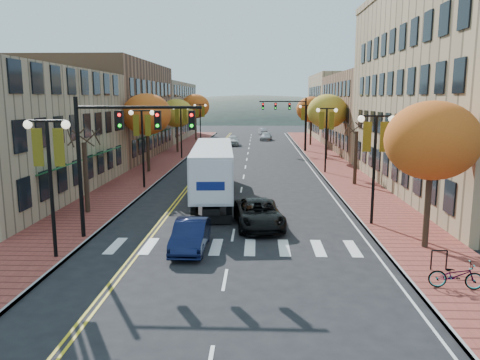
# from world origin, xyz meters

# --- Properties ---
(ground) EXTENTS (200.00, 200.00, 0.00)m
(ground) POSITION_xyz_m (0.00, 0.00, 0.00)
(ground) COLOR black
(ground) RESTS_ON ground
(sidewalk_left) EXTENTS (4.00, 85.00, 0.15)m
(sidewalk_left) POSITION_xyz_m (-9.00, 32.50, 0.07)
(sidewalk_left) COLOR brown
(sidewalk_left) RESTS_ON ground
(sidewalk_right) EXTENTS (4.00, 85.00, 0.15)m
(sidewalk_right) POSITION_xyz_m (9.00, 32.50, 0.07)
(sidewalk_right) COLOR brown
(sidewalk_right) RESTS_ON ground
(building_left_mid) EXTENTS (12.00, 24.00, 11.00)m
(building_left_mid) POSITION_xyz_m (-17.00, 36.00, 5.50)
(building_left_mid) COLOR brown
(building_left_mid) RESTS_ON ground
(building_left_far) EXTENTS (12.00, 26.00, 9.50)m
(building_left_far) POSITION_xyz_m (-17.00, 61.00, 4.75)
(building_left_far) COLOR #9E8966
(building_left_far) RESTS_ON ground
(building_right_mid) EXTENTS (15.00, 24.00, 10.00)m
(building_right_mid) POSITION_xyz_m (18.50, 42.00, 5.00)
(building_right_mid) COLOR brown
(building_right_mid) RESTS_ON ground
(building_right_far) EXTENTS (15.00, 20.00, 11.00)m
(building_right_far) POSITION_xyz_m (18.50, 64.00, 5.50)
(building_right_far) COLOR #9E8966
(building_right_far) RESTS_ON ground
(tree_left_a) EXTENTS (0.28, 0.28, 4.20)m
(tree_left_a) POSITION_xyz_m (-9.00, 8.00, 2.25)
(tree_left_a) COLOR #382619
(tree_left_a) RESTS_ON sidewalk_left
(tree_left_b) EXTENTS (4.48, 4.48, 7.21)m
(tree_left_b) POSITION_xyz_m (-9.00, 24.00, 5.45)
(tree_left_b) COLOR #382619
(tree_left_b) RESTS_ON sidewalk_left
(tree_left_c) EXTENTS (4.16, 4.16, 6.69)m
(tree_left_c) POSITION_xyz_m (-9.00, 40.00, 5.05)
(tree_left_c) COLOR #382619
(tree_left_c) RESTS_ON sidewalk_left
(tree_left_d) EXTENTS (4.61, 4.61, 7.42)m
(tree_left_d) POSITION_xyz_m (-9.00, 58.00, 5.60)
(tree_left_d) COLOR #382619
(tree_left_d) RESTS_ON sidewalk_left
(tree_right_a) EXTENTS (4.16, 4.16, 6.69)m
(tree_right_a) POSITION_xyz_m (9.00, 2.00, 5.05)
(tree_right_a) COLOR #382619
(tree_right_a) RESTS_ON sidewalk_right
(tree_right_b) EXTENTS (0.28, 0.28, 4.20)m
(tree_right_b) POSITION_xyz_m (9.00, 18.00, 2.25)
(tree_right_b) COLOR #382619
(tree_right_b) RESTS_ON sidewalk_right
(tree_right_c) EXTENTS (4.48, 4.48, 7.21)m
(tree_right_c) POSITION_xyz_m (9.00, 34.00, 5.45)
(tree_right_c) COLOR #382619
(tree_right_c) RESTS_ON sidewalk_right
(tree_right_d) EXTENTS (4.35, 4.35, 7.00)m
(tree_right_d) POSITION_xyz_m (9.00, 50.00, 5.29)
(tree_right_d) COLOR #382619
(tree_right_d) RESTS_ON sidewalk_right
(lamp_left_a) EXTENTS (1.96, 0.36, 6.05)m
(lamp_left_a) POSITION_xyz_m (-7.50, 0.00, 4.29)
(lamp_left_a) COLOR black
(lamp_left_a) RESTS_ON ground
(lamp_left_b) EXTENTS (1.96, 0.36, 6.05)m
(lamp_left_b) POSITION_xyz_m (-7.50, 16.00, 4.29)
(lamp_left_b) COLOR black
(lamp_left_b) RESTS_ON ground
(lamp_left_c) EXTENTS (1.96, 0.36, 6.05)m
(lamp_left_c) POSITION_xyz_m (-7.50, 34.00, 4.29)
(lamp_left_c) COLOR black
(lamp_left_c) RESTS_ON ground
(lamp_left_d) EXTENTS (1.96, 0.36, 6.05)m
(lamp_left_d) POSITION_xyz_m (-7.50, 52.00, 4.29)
(lamp_left_d) COLOR black
(lamp_left_d) RESTS_ON ground
(lamp_right_a) EXTENTS (1.96, 0.36, 6.05)m
(lamp_right_a) POSITION_xyz_m (7.50, 6.00, 4.29)
(lamp_right_a) COLOR black
(lamp_right_a) RESTS_ON ground
(lamp_right_b) EXTENTS (1.96, 0.36, 6.05)m
(lamp_right_b) POSITION_xyz_m (7.50, 24.00, 4.29)
(lamp_right_b) COLOR black
(lamp_right_b) RESTS_ON ground
(lamp_right_c) EXTENTS (1.96, 0.36, 6.05)m
(lamp_right_c) POSITION_xyz_m (7.50, 42.00, 4.29)
(lamp_right_c) COLOR black
(lamp_right_c) RESTS_ON ground
(traffic_mast_near) EXTENTS (6.10, 0.35, 7.00)m
(traffic_mast_near) POSITION_xyz_m (-5.48, 3.00, 4.92)
(traffic_mast_near) COLOR black
(traffic_mast_near) RESTS_ON ground
(traffic_mast_far) EXTENTS (6.10, 0.34, 7.00)m
(traffic_mast_far) POSITION_xyz_m (5.48, 42.00, 4.92)
(traffic_mast_far) COLOR black
(traffic_mast_far) RESTS_ON ground
(semi_truck) EXTENTS (3.55, 15.38, 3.81)m
(semi_truck) POSITION_xyz_m (-1.83, 12.84, 2.23)
(semi_truck) COLOR black
(semi_truck) RESTS_ON ground
(navy_sedan) EXTENTS (1.47, 4.18, 1.38)m
(navy_sedan) POSITION_xyz_m (-1.83, 1.57, 0.69)
(navy_sedan) COLOR black
(navy_sedan) RESTS_ON ground
(black_suv) EXTENTS (3.06, 5.52, 1.46)m
(black_suv) POSITION_xyz_m (1.31, 5.63, 0.73)
(black_suv) COLOR black
(black_suv) RESTS_ON ground
(car_far_white) EXTENTS (2.06, 4.50, 1.50)m
(car_far_white) POSITION_xyz_m (-2.50, 50.26, 0.75)
(car_far_white) COLOR silver
(car_far_white) RESTS_ON ground
(car_far_silver) EXTENTS (2.28, 4.41, 1.22)m
(car_far_silver) POSITION_xyz_m (2.61, 58.87, 0.61)
(car_far_silver) COLOR #A9ABB1
(car_far_silver) RESTS_ON ground
(car_far_oncoming) EXTENTS (1.87, 4.03, 1.28)m
(car_far_oncoming) POSITION_xyz_m (2.22, 70.54, 0.64)
(car_far_oncoming) COLOR #B4B4BC
(car_far_oncoming) RESTS_ON ground
(bicycle) EXTENTS (1.96, 0.91, 0.99)m
(bicycle) POSITION_xyz_m (8.40, -2.85, 0.65)
(bicycle) COLOR gray
(bicycle) RESTS_ON sidewalk_right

